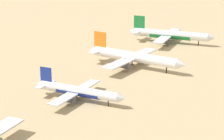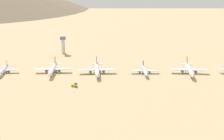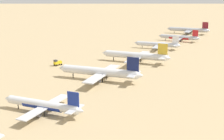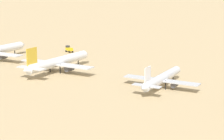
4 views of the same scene
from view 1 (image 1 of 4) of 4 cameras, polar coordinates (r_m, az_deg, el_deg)
The scene contains 3 objects.
parked_jet_5 at distance 167.43m, azimuth -4.30°, elevation -2.65°, with size 37.68×30.52×10.89m.
parked_jet_6 at distance 207.73m, azimuth 2.69°, elevation 1.63°, with size 50.16×40.89×14.46m.
parked_jet_7 at distance 255.96m, azimuth 7.24°, elevation 4.41°, with size 49.05×39.88×14.14m.
Camera 1 is at (86.36, -58.88, 59.56)m, focal length 73.10 mm.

